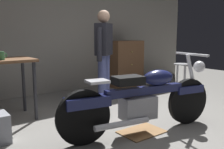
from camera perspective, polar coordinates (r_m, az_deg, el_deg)
name	(u,v)px	position (r m, az deg, el deg)	size (l,w,h in m)	color
ground_plane	(146,129)	(3.42, 7.83, -12.28)	(12.00, 12.00, 0.00)	gray
back_wall	(54,20)	(5.53, -13.14, 12.10)	(8.00, 0.12, 3.10)	gray
motorcycle	(143,98)	(3.16, 7.09, -5.49)	(2.17, 0.71, 1.00)	black
person_standing	(104,53)	(4.47, -1.89, 5.07)	(0.48, 0.40, 1.67)	#4D568E
shop_stool	(181,70)	(5.44, 15.63, 0.95)	(0.32, 0.32, 0.64)	#B2B2B7
wooden_dresser	(125,64)	(5.98, 3.12, 2.50)	(0.80, 0.47, 1.10)	brown
drip_tray	(142,132)	(3.30, 6.87, -12.93)	(0.56, 0.40, 0.01)	olive
mug_green_speckled	(2,56)	(3.72, -24.05, 3.95)	(0.12, 0.08, 0.11)	#3D7F4C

